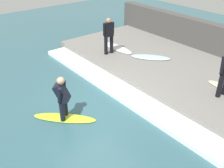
{
  "coord_description": "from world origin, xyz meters",
  "views": [
    {
      "loc": [
        -4.05,
        -5.84,
        4.94
      ],
      "look_at": [
        0.64,
        0.0,
        0.7
      ],
      "focal_mm": 42.0,
      "sensor_mm": 36.0,
      "label": 1
    }
  ],
  "objects_px": {
    "surfer_waiting_near": "(109,34)",
    "surfboard_spare": "(151,57)",
    "surfboard_waiting_near": "(117,48)",
    "surfer_riding": "(62,96)",
    "surfboard_riding": "(65,118)"
  },
  "relations": [
    {
      "from": "surfboard_riding",
      "to": "surfer_riding",
      "type": "height_order",
      "value": "surfer_riding"
    },
    {
      "from": "surfer_riding",
      "to": "surfboard_riding",
      "type": "bearing_deg",
      "value": -172.87
    },
    {
      "from": "surfer_waiting_near",
      "to": "surfboard_waiting_near",
      "type": "distance_m",
      "value": 1.12
    },
    {
      "from": "surfboard_waiting_near",
      "to": "surfer_riding",
      "type": "bearing_deg",
      "value": -148.06
    },
    {
      "from": "surfboard_waiting_near",
      "to": "surfboard_spare",
      "type": "height_order",
      "value": "same"
    },
    {
      "from": "surfboard_riding",
      "to": "surfboard_waiting_near",
      "type": "relative_size",
      "value": 0.91
    },
    {
      "from": "surfboard_riding",
      "to": "surfboard_spare",
      "type": "distance_m",
      "value": 4.92
    },
    {
      "from": "surfer_riding",
      "to": "surfboard_waiting_near",
      "type": "relative_size",
      "value": 0.73
    },
    {
      "from": "surfer_riding",
      "to": "surfboard_waiting_near",
      "type": "distance_m",
      "value": 5.2
    },
    {
      "from": "surfer_waiting_near",
      "to": "surfboard_riding",
      "type": "bearing_deg",
      "value": -145.98
    },
    {
      "from": "surfer_riding",
      "to": "surfboard_spare",
      "type": "distance_m",
      "value": 4.93
    },
    {
      "from": "surfer_riding",
      "to": "surfboard_waiting_near",
      "type": "bearing_deg",
      "value": 31.94
    },
    {
      "from": "surfer_waiting_near",
      "to": "surfboard_spare",
      "type": "height_order",
      "value": "surfer_waiting_near"
    },
    {
      "from": "surfer_waiting_near",
      "to": "surfboard_waiting_near",
      "type": "relative_size",
      "value": 0.83
    },
    {
      "from": "surfboard_riding",
      "to": "surfboard_spare",
      "type": "relative_size",
      "value": 1.05
    }
  ]
}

